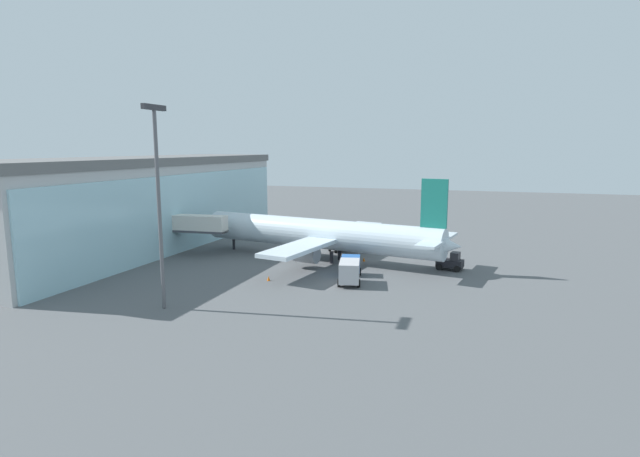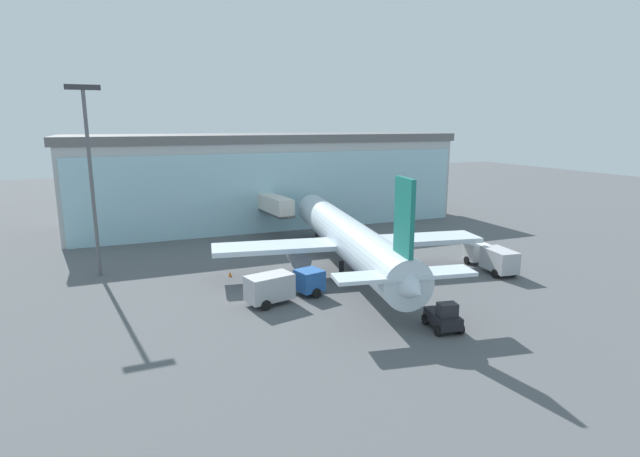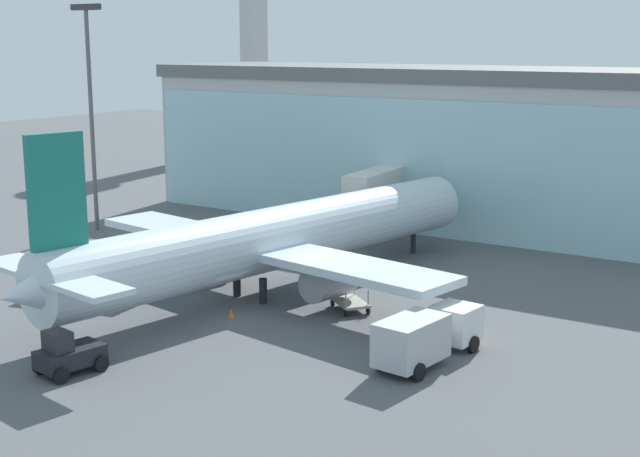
# 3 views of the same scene
# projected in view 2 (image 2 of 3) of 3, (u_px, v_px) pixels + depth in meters

# --- Properties ---
(ground) EXTENTS (240.00, 240.00, 0.00)m
(ground) POSITION_uv_depth(u_px,v_px,m) (372.00, 283.00, 49.15)
(ground) COLOR #545659
(terminal_building) EXTENTS (59.37, 16.54, 13.83)m
(terminal_building) POSITION_uv_depth(u_px,v_px,m) (267.00, 179.00, 78.30)
(terminal_building) COLOR #B6B6B6
(terminal_building) RESTS_ON ground
(jet_bridge) EXTENTS (3.04, 11.34, 5.72)m
(jet_bridge) POSITION_uv_depth(u_px,v_px,m) (271.00, 205.00, 69.40)
(jet_bridge) COLOR silver
(jet_bridge) RESTS_ON ground
(apron_light_mast) EXTENTS (3.20, 0.40, 19.11)m
(apron_light_mast) POSITION_uv_depth(u_px,v_px,m) (90.00, 166.00, 49.27)
(apron_light_mast) COLOR #59595E
(apron_light_mast) RESTS_ON ground
(airplane) EXTENTS (28.66, 38.51, 11.57)m
(airplane) POSITION_uv_depth(u_px,v_px,m) (347.00, 237.00, 53.12)
(airplane) COLOR silver
(airplane) RESTS_ON ground
(catering_truck) EXTENTS (7.60, 3.74, 2.65)m
(catering_truck) POSITION_uv_depth(u_px,v_px,m) (283.00, 285.00, 44.04)
(catering_truck) COLOR #2659A5
(catering_truck) RESTS_ON ground
(fuel_truck) EXTENTS (3.26, 7.52, 2.65)m
(fuel_truck) POSITION_uv_depth(u_px,v_px,m) (491.00, 257.00, 53.14)
(fuel_truck) COLOR silver
(fuel_truck) RESTS_ON ground
(baggage_cart) EXTENTS (3.19, 2.98, 1.50)m
(baggage_cart) POSITION_uv_depth(u_px,v_px,m) (399.00, 261.00, 55.47)
(baggage_cart) COLOR #9E998C
(baggage_cart) RESTS_ON ground
(pushback_tug) EXTENTS (2.69, 3.48, 2.30)m
(pushback_tug) POSITION_uv_depth(u_px,v_px,m) (444.00, 317.00, 38.05)
(pushback_tug) COLOR black
(pushback_tug) RESTS_ON ground
(safety_cone_nose) EXTENTS (0.36, 0.36, 0.55)m
(safety_cone_nose) POSITION_uv_depth(u_px,v_px,m) (381.00, 281.00, 48.97)
(safety_cone_nose) COLOR orange
(safety_cone_nose) RESTS_ON ground
(safety_cone_wingtip) EXTENTS (0.36, 0.36, 0.55)m
(safety_cone_wingtip) POSITION_uv_depth(u_px,v_px,m) (230.00, 274.00, 51.38)
(safety_cone_wingtip) COLOR orange
(safety_cone_wingtip) RESTS_ON ground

